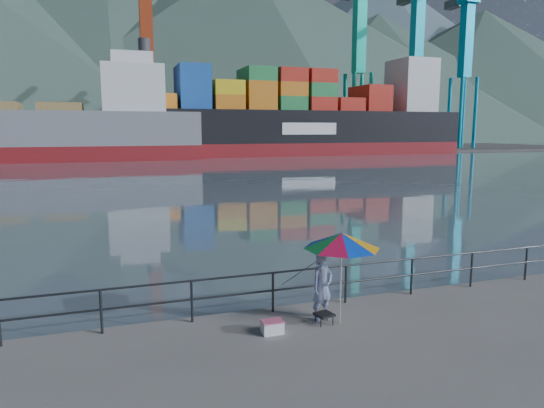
{
  "coord_description": "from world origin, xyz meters",
  "views": [
    {
      "loc": [
        -2.7,
        -9.14,
        4.49
      ],
      "look_at": [
        2.44,
        6.0,
        2.0
      ],
      "focal_mm": 32.0,
      "sensor_mm": 36.0,
      "label": 1
    }
  ],
  "objects_px": {
    "beach_umbrella": "(342,241)",
    "bulk_carrier": "(26,131)",
    "cooler_bag": "(272,328)",
    "fisherman": "(322,287)",
    "container_ship": "(307,121)"
  },
  "relations": [
    {
      "from": "beach_umbrella",
      "to": "bulk_carrier",
      "type": "distance_m",
      "value": 70.74
    },
    {
      "from": "cooler_bag",
      "to": "fisherman",
      "type": "bearing_deg",
      "value": 16.77
    },
    {
      "from": "beach_umbrella",
      "to": "container_ship",
      "type": "distance_m",
      "value": 78.85
    },
    {
      "from": "bulk_carrier",
      "to": "cooler_bag",
      "type": "bearing_deg",
      "value": -78.33
    },
    {
      "from": "cooler_bag",
      "to": "bulk_carrier",
      "type": "distance_m",
      "value": 70.5
    },
    {
      "from": "fisherman",
      "to": "cooler_bag",
      "type": "distance_m",
      "value": 1.59
    },
    {
      "from": "container_ship",
      "to": "bulk_carrier",
      "type": "bearing_deg",
      "value": -174.97
    },
    {
      "from": "beach_umbrella",
      "to": "container_ship",
      "type": "height_order",
      "value": "container_ship"
    },
    {
      "from": "beach_umbrella",
      "to": "cooler_bag",
      "type": "distance_m",
      "value": 2.49
    },
    {
      "from": "fisherman",
      "to": "container_ship",
      "type": "bearing_deg",
      "value": 51.03
    },
    {
      "from": "fisherman",
      "to": "bulk_carrier",
      "type": "height_order",
      "value": "bulk_carrier"
    },
    {
      "from": "container_ship",
      "to": "cooler_bag",
      "type": "bearing_deg",
      "value": -113.31
    },
    {
      "from": "fisherman",
      "to": "container_ship",
      "type": "relative_size",
      "value": 0.03
    },
    {
      "from": "bulk_carrier",
      "to": "container_ship",
      "type": "bearing_deg",
      "value": 5.03
    },
    {
      "from": "fisherman",
      "to": "beach_umbrella",
      "type": "xyz_separation_m",
      "value": [
        0.3,
        -0.36,
        1.17
      ]
    }
  ]
}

